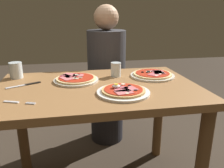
{
  "coord_description": "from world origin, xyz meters",
  "views": [
    {
      "loc": [
        -0.15,
        -1.22,
        1.12
      ],
      "look_at": [
        0.07,
        -0.08,
        0.75
      ],
      "focal_mm": 36.45,
      "sensor_mm": 36.0,
      "label": 1
    }
  ],
  "objects_px": {
    "pizza_across_left": "(76,79)",
    "diner_person": "(107,80)",
    "fork": "(17,102)",
    "knife": "(26,85)",
    "water_glass_near": "(116,70)",
    "water_glass_far": "(16,71)",
    "pizza_across_right": "(153,75)",
    "dining_table": "(98,106)",
    "pizza_foreground": "(123,91)"
  },
  "relations": [
    {
      "from": "pizza_across_left",
      "to": "diner_person",
      "type": "xyz_separation_m",
      "value": [
        0.27,
        0.52,
        -0.17
      ]
    },
    {
      "from": "fork",
      "to": "knife",
      "type": "xyz_separation_m",
      "value": [
        -0.0,
        0.27,
        0.0
      ]
    },
    {
      "from": "water_glass_near",
      "to": "water_glass_far",
      "type": "relative_size",
      "value": 0.91
    },
    {
      "from": "water_glass_near",
      "to": "fork",
      "type": "relative_size",
      "value": 0.6
    },
    {
      "from": "pizza_across_right",
      "to": "fork",
      "type": "distance_m",
      "value": 0.83
    },
    {
      "from": "dining_table",
      "to": "fork",
      "type": "xyz_separation_m",
      "value": [
        -0.4,
        -0.18,
        0.13
      ]
    },
    {
      "from": "dining_table",
      "to": "pizza_foreground",
      "type": "xyz_separation_m",
      "value": [
        0.11,
        -0.15,
        0.13
      ]
    },
    {
      "from": "pizza_foreground",
      "to": "water_glass_far",
      "type": "relative_size",
      "value": 2.73
    },
    {
      "from": "water_glass_near",
      "to": "water_glass_far",
      "type": "distance_m",
      "value": 0.63
    },
    {
      "from": "knife",
      "to": "diner_person",
      "type": "height_order",
      "value": "diner_person"
    },
    {
      "from": "pizza_foreground",
      "to": "water_glass_near",
      "type": "relative_size",
      "value": 2.99
    },
    {
      "from": "dining_table",
      "to": "diner_person",
      "type": "height_order",
      "value": "diner_person"
    },
    {
      "from": "water_glass_near",
      "to": "dining_table",
      "type": "bearing_deg",
      "value": -128.8
    },
    {
      "from": "water_glass_far",
      "to": "diner_person",
      "type": "bearing_deg",
      "value": 30.91
    },
    {
      "from": "pizza_across_left",
      "to": "water_glass_near",
      "type": "relative_size",
      "value": 2.94
    },
    {
      "from": "water_glass_near",
      "to": "knife",
      "type": "bearing_deg",
      "value": -170.84
    },
    {
      "from": "pizza_foreground",
      "to": "water_glass_far",
      "type": "distance_m",
      "value": 0.72
    },
    {
      "from": "pizza_foreground",
      "to": "diner_person",
      "type": "distance_m",
      "value": 0.81
    },
    {
      "from": "dining_table",
      "to": "pizza_foreground",
      "type": "relative_size",
      "value": 4.16
    },
    {
      "from": "water_glass_far",
      "to": "fork",
      "type": "xyz_separation_m",
      "value": [
        0.09,
        -0.44,
        -0.04
      ]
    },
    {
      "from": "dining_table",
      "to": "diner_person",
      "type": "bearing_deg",
      "value": 76.44
    },
    {
      "from": "fork",
      "to": "pizza_across_right",
      "type": "bearing_deg",
      "value": 21.98
    },
    {
      "from": "pizza_across_left",
      "to": "water_glass_near",
      "type": "height_order",
      "value": "water_glass_near"
    },
    {
      "from": "pizza_across_left",
      "to": "knife",
      "type": "distance_m",
      "value": 0.29
    },
    {
      "from": "dining_table",
      "to": "knife",
      "type": "height_order",
      "value": "knife"
    },
    {
      "from": "knife",
      "to": "diner_person",
      "type": "bearing_deg",
      "value": 44.69
    },
    {
      "from": "water_glass_near",
      "to": "water_glass_far",
      "type": "xyz_separation_m",
      "value": [
        -0.63,
        0.08,
        0.0
      ]
    },
    {
      "from": "pizza_foreground",
      "to": "water_glass_far",
      "type": "bearing_deg",
      "value": 145.98
    },
    {
      "from": "pizza_across_left",
      "to": "dining_table",
      "type": "bearing_deg",
      "value": -44.32
    },
    {
      "from": "dining_table",
      "to": "water_glass_near",
      "type": "bearing_deg",
      "value": 51.2
    },
    {
      "from": "pizza_across_right",
      "to": "diner_person",
      "type": "height_order",
      "value": "diner_person"
    },
    {
      "from": "dining_table",
      "to": "fork",
      "type": "height_order",
      "value": "fork"
    },
    {
      "from": "pizza_foreground",
      "to": "pizza_across_left",
      "type": "bearing_deg",
      "value": 130.86
    },
    {
      "from": "pizza_across_left",
      "to": "fork",
      "type": "bearing_deg",
      "value": -133.15
    },
    {
      "from": "pizza_across_right",
      "to": "diner_person",
      "type": "bearing_deg",
      "value": 113.43
    },
    {
      "from": "pizza_foreground",
      "to": "knife",
      "type": "relative_size",
      "value": 1.5
    },
    {
      "from": "water_glass_far",
      "to": "pizza_foreground",
      "type": "bearing_deg",
      "value": -34.02
    },
    {
      "from": "pizza_across_right",
      "to": "pizza_across_left",
      "type": "bearing_deg",
      "value": -178.59
    },
    {
      "from": "pizza_across_left",
      "to": "water_glass_far",
      "type": "relative_size",
      "value": 2.68
    },
    {
      "from": "pizza_across_left",
      "to": "knife",
      "type": "bearing_deg",
      "value": -174.02
    },
    {
      "from": "knife",
      "to": "water_glass_far",
      "type": "bearing_deg",
      "value": 116.61
    },
    {
      "from": "pizza_across_right",
      "to": "water_glass_near",
      "type": "distance_m",
      "value": 0.24
    },
    {
      "from": "diner_person",
      "to": "dining_table",
      "type": "bearing_deg",
      "value": 76.44
    },
    {
      "from": "water_glass_far",
      "to": "knife",
      "type": "xyz_separation_m",
      "value": [
        0.08,
        -0.17,
        -0.04
      ]
    },
    {
      "from": "pizza_across_right",
      "to": "water_glass_far",
      "type": "height_order",
      "value": "water_glass_far"
    },
    {
      "from": "dining_table",
      "to": "diner_person",
      "type": "xyz_separation_m",
      "value": [
        0.15,
        0.64,
        -0.04
      ]
    },
    {
      "from": "water_glass_far",
      "to": "knife",
      "type": "bearing_deg",
      "value": -63.39
    },
    {
      "from": "dining_table",
      "to": "knife",
      "type": "xyz_separation_m",
      "value": [
        -0.4,
        0.09,
        0.13
      ]
    },
    {
      "from": "water_glass_far",
      "to": "diner_person",
      "type": "distance_m",
      "value": 0.77
    },
    {
      "from": "fork",
      "to": "pizza_foreground",
      "type": "bearing_deg",
      "value": 3.69
    }
  ]
}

